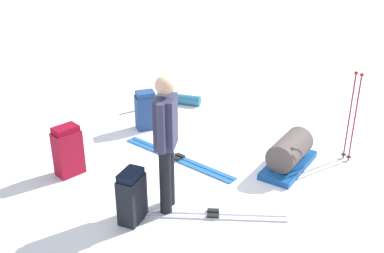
{
  "coord_description": "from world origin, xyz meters",
  "views": [
    {
      "loc": [
        -5.31,
        1.98,
        3.4
      ],
      "look_at": [
        0.0,
        0.0,
        0.7
      ],
      "focal_mm": 44.73,
      "sensor_mm": 36.0,
      "label": 1
    }
  ],
  "objects_px": {
    "skier_standing": "(166,138)",
    "ski_pair_near": "(213,215)",
    "ski_pair_far": "(178,158)",
    "backpack_large_dark": "(68,151)",
    "thermos_bottle": "(136,104)",
    "sleeping_mat_rolled": "(186,100)",
    "gear_sled": "(289,154)",
    "backpack_bright": "(146,111)",
    "ski_poles_planted_near": "(353,113)",
    "backpack_small_spare": "(132,197)"
  },
  "relations": [
    {
      "from": "backpack_large_dark",
      "to": "backpack_small_spare",
      "type": "xyz_separation_m",
      "value": [
        -1.32,
        -0.55,
        -0.03
      ]
    },
    {
      "from": "backpack_small_spare",
      "to": "thermos_bottle",
      "type": "bearing_deg",
      "value": -15.2
    },
    {
      "from": "backpack_bright",
      "to": "thermos_bottle",
      "type": "distance_m",
      "value": 0.77
    },
    {
      "from": "backpack_small_spare",
      "to": "gear_sled",
      "type": "xyz_separation_m",
      "value": [
        0.41,
        -2.33,
        -0.09
      ]
    },
    {
      "from": "ski_pair_far",
      "to": "sleeping_mat_rolled",
      "type": "xyz_separation_m",
      "value": [
        1.89,
        -0.8,
        0.08
      ]
    },
    {
      "from": "backpack_small_spare",
      "to": "ski_poles_planted_near",
      "type": "distance_m",
      "value": 3.28
    },
    {
      "from": "skier_standing",
      "to": "thermos_bottle",
      "type": "distance_m",
      "value": 3.16
    },
    {
      "from": "skier_standing",
      "to": "backpack_bright",
      "type": "height_order",
      "value": "skier_standing"
    },
    {
      "from": "gear_sled",
      "to": "backpack_large_dark",
      "type": "bearing_deg",
      "value": 72.37
    },
    {
      "from": "gear_sled",
      "to": "ski_poles_planted_near",
      "type": "bearing_deg",
      "value": -94.99
    },
    {
      "from": "backpack_bright",
      "to": "ski_poles_planted_near",
      "type": "relative_size",
      "value": 0.48
    },
    {
      "from": "skier_standing",
      "to": "backpack_large_dark",
      "type": "bearing_deg",
      "value": 38.97
    },
    {
      "from": "backpack_bright",
      "to": "backpack_small_spare",
      "type": "relative_size",
      "value": 0.97
    },
    {
      "from": "skier_standing",
      "to": "backpack_bright",
      "type": "bearing_deg",
      "value": -9.08
    },
    {
      "from": "ski_poles_planted_near",
      "to": "backpack_small_spare",
      "type": "bearing_deg",
      "value": 95.87
    },
    {
      "from": "ski_pair_near",
      "to": "ski_poles_planted_near",
      "type": "relative_size",
      "value": 1.26
    },
    {
      "from": "skier_standing",
      "to": "ski_pair_near",
      "type": "relative_size",
      "value": 1.02
    },
    {
      "from": "skier_standing",
      "to": "gear_sled",
      "type": "height_order",
      "value": "skier_standing"
    },
    {
      "from": "ski_pair_near",
      "to": "ski_pair_far",
      "type": "relative_size",
      "value": 0.94
    },
    {
      "from": "skier_standing",
      "to": "sleeping_mat_rolled",
      "type": "xyz_separation_m",
      "value": [
        3.0,
        -1.3,
        -0.86
      ]
    },
    {
      "from": "ski_pair_near",
      "to": "gear_sled",
      "type": "bearing_deg",
      "value": -64.77
    },
    {
      "from": "ski_pair_far",
      "to": "ski_poles_planted_near",
      "type": "relative_size",
      "value": 1.34
    },
    {
      "from": "ski_pair_near",
      "to": "gear_sled",
      "type": "xyz_separation_m",
      "value": [
        0.67,
        -1.42,
        0.21
      ]
    },
    {
      "from": "sleeping_mat_rolled",
      "to": "thermos_bottle",
      "type": "height_order",
      "value": "thermos_bottle"
    },
    {
      "from": "skier_standing",
      "to": "thermos_bottle",
      "type": "xyz_separation_m",
      "value": [
        3.02,
        -0.39,
        -0.82
      ]
    },
    {
      "from": "ski_pair_far",
      "to": "thermos_bottle",
      "type": "distance_m",
      "value": 1.93
    },
    {
      "from": "backpack_large_dark",
      "to": "sleeping_mat_rolled",
      "type": "height_order",
      "value": "backpack_large_dark"
    },
    {
      "from": "thermos_bottle",
      "to": "ski_pair_near",
      "type": "bearing_deg",
      "value": -178.92
    },
    {
      "from": "ski_pair_near",
      "to": "thermos_bottle",
      "type": "distance_m",
      "value": 3.37
    },
    {
      "from": "ski_pair_far",
      "to": "backpack_large_dark",
      "type": "xyz_separation_m",
      "value": [
        0.14,
        1.51,
        0.34
      ]
    },
    {
      "from": "ski_pair_far",
      "to": "sleeping_mat_rolled",
      "type": "distance_m",
      "value": 2.06
    },
    {
      "from": "backpack_large_dark",
      "to": "thermos_bottle",
      "type": "xyz_separation_m",
      "value": [
        1.78,
        -1.39,
        -0.22
      ]
    },
    {
      "from": "skier_standing",
      "to": "backpack_small_spare",
      "type": "xyz_separation_m",
      "value": [
        -0.09,
        0.45,
        -0.64
      ]
    },
    {
      "from": "gear_sled",
      "to": "sleeping_mat_rolled",
      "type": "xyz_separation_m",
      "value": [
        2.67,
        0.57,
        -0.13
      ]
    },
    {
      "from": "ski_pair_far",
      "to": "thermos_bottle",
      "type": "height_order",
      "value": "thermos_bottle"
    },
    {
      "from": "skier_standing",
      "to": "ski_poles_planted_near",
      "type": "relative_size",
      "value": 1.28
    },
    {
      "from": "ski_pair_near",
      "to": "skier_standing",
      "type": "bearing_deg",
      "value": 52.84
    },
    {
      "from": "ski_pair_far",
      "to": "backpack_large_dark",
      "type": "height_order",
      "value": "backpack_large_dark"
    },
    {
      "from": "backpack_large_dark",
      "to": "gear_sled",
      "type": "xyz_separation_m",
      "value": [
        -0.91,
        -2.87,
        -0.12
      ]
    },
    {
      "from": "skier_standing",
      "to": "backpack_large_dark",
      "type": "xyz_separation_m",
      "value": [
        1.24,
        1.0,
        -0.61
      ]
    },
    {
      "from": "gear_sled",
      "to": "skier_standing",
      "type": "bearing_deg",
      "value": 99.84
    },
    {
      "from": "ski_pair_near",
      "to": "backpack_large_dark",
      "type": "bearing_deg",
      "value": 42.61
    },
    {
      "from": "backpack_small_spare",
      "to": "gear_sled",
      "type": "relative_size",
      "value": 0.58
    },
    {
      "from": "ski_poles_planted_near",
      "to": "backpack_bright",
      "type": "bearing_deg",
      "value": 50.03
    },
    {
      "from": "gear_sled",
      "to": "thermos_bottle",
      "type": "bearing_deg",
      "value": 28.8
    },
    {
      "from": "backpack_large_dark",
      "to": "backpack_small_spare",
      "type": "relative_size",
      "value": 1.09
    },
    {
      "from": "backpack_bright",
      "to": "backpack_small_spare",
      "type": "distance_m",
      "value": 2.49
    },
    {
      "from": "ski_pair_far",
      "to": "gear_sled",
      "type": "distance_m",
      "value": 1.59
    },
    {
      "from": "skier_standing",
      "to": "ski_poles_planted_near",
      "type": "distance_m",
      "value": 2.8
    },
    {
      "from": "skier_standing",
      "to": "ski_pair_near",
      "type": "xyz_separation_m",
      "value": [
        -0.34,
        -0.45,
        -0.94
      ]
    }
  ]
}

